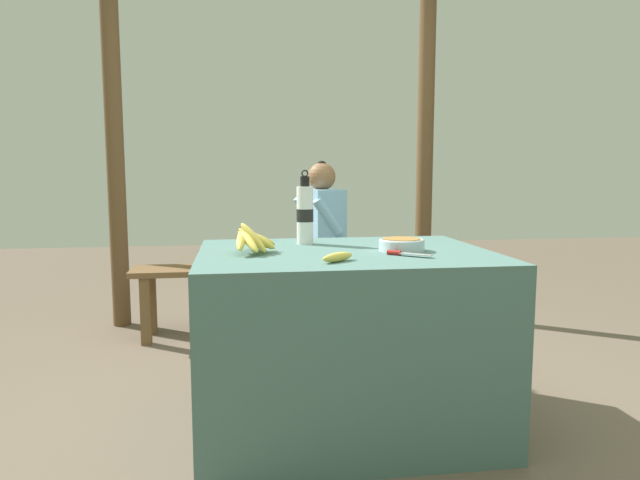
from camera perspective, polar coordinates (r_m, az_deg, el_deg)
The scene contains 12 objects.
ground_plane at distance 2.56m, azimuth 2.40°, elevation -17.83°, with size 12.00×12.00×0.00m, color brown.
market_counter at distance 2.43m, azimuth 2.44°, elevation -9.82°, with size 1.19×0.91×0.75m.
banana_bunch_ripe at distance 2.29m, azimuth -6.99°, elevation 0.16°, with size 0.17×0.28×0.13m.
serving_bowl at distance 2.36m, azimuth 8.17°, elevation -0.40°, with size 0.19×0.19×0.05m.
water_bottle at distance 2.55m, azimuth -1.52°, elevation 2.63°, with size 0.08×0.08×0.33m.
loose_banana_front at distance 2.06m, azimuth 1.77°, elevation -1.72°, with size 0.14×0.12×0.03m.
knife at distance 2.23m, azimuth 8.26°, elevation -1.32°, with size 0.15×0.13×0.02m.
wooden_bench at distance 3.75m, azimuth -3.91°, elevation -3.58°, with size 1.90×0.32×0.46m.
seated_vendor at distance 3.68m, azimuth -0.51°, elevation 0.52°, with size 0.46×0.43×1.13m.
banana_bunch_green at distance 3.71m, azimuth -11.49°, elevation -1.84°, with size 0.16×0.26×0.13m.
support_post_near at distance 4.13m, azimuth -19.83°, elevation 8.54°, with size 0.12×0.12×2.43m.
support_post_far at distance 4.27m, azimuth 10.45°, elevation 8.77°, with size 0.12×0.12×2.43m.
Camera 1 is at (-0.44, -2.28, 1.08)m, focal length 32.00 mm.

